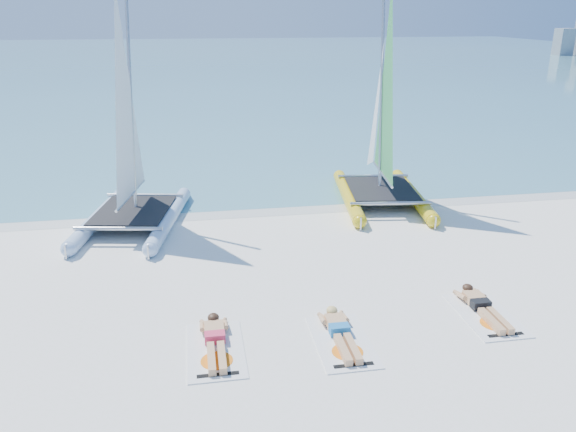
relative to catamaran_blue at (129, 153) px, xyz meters
name	(u,v)px	position (x,y,z in m)	size (l,w,h in m)	color
ground	(321,291)	(4.29, -4.90, -2.04)	(140.00, 140.00, 0.00)	white
sea	(210,59)	(4.29, 58.10, -2.03)	(140.00, 115.00, 0.01)	#69AAAF
wet_sand_strip	(281,208)	(4.29, 0.60, -2.03)	(140.00, 1.40, 0.01)	silver
catamaran_blue	(129,153)	(0.00, 0.00, 0.00)	(3.26, 5.35, 6.83)	silver
catamaran_yellow	(381,129)	(7.56, 1.18, 0.18)	(3.11, 5.64, 7.03)	gold
towel_a	(216,350)	(1.95, -6.81, -2.03)	(1.00, 1.85, 0.02)	white
sunbather_a	(215,339)	(1.95, -6.62, -1.92)	(0.37, 1.73, 0.26)	#E0A375
towel_b	(342,342)	(4.23, -6.92, -2.03)	(1.00, 1.85, 0.02)	white
sunbather_b	(340,331)	(4.23, -6.73, -1.92)	(0.37, 1.73, 0.26)	#E0A375
towel_c	(486,315)	(7.28, -6.48, -2.03)	(1.00, 1.85, 0.02)	white
sunbather_c	(482,305)	(7.28, -6.29, -1.92)	(0.37, 1.73, 0.26)	#E0A375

